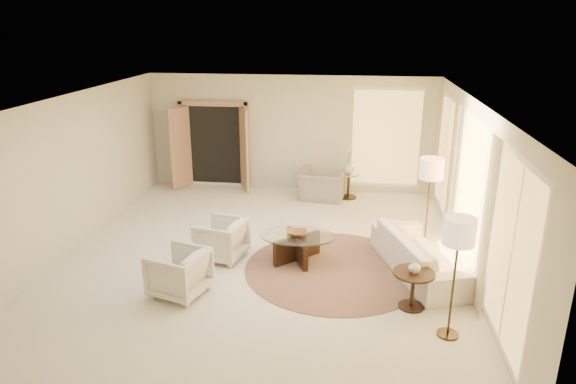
# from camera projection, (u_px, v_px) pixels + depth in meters

# --- Properties ---
(room) EXTENTS (7.04, 8.04, 2.83)m
(room) POSITION_uv_depth(u_px,v_px,m) (262.00, 182.00, 8.80)
(room) COLOR silver
(room) RESTS_ON ground
(windows_right) EXTENTS (0.10, 6.40, 2.40)m
(windows_right) POSITION_uv_depth(u_px,v_px,m) (468.00, 191.00, 8.48)
(windows_right) COLOR #FFC366
(windows_right) RESTS_ON room
(window_back_corner) EXTENTS (1.70, 0.10, 2.40)m
(window_back_corner) POSITION_uv_depth(u_px,v_px,m) (386.00, 138.00, 12.24)
(window_back_corner) COLOR #FFC366
(window_back_corner) RESTS_ON room
(curtains_right) EXTENTS (0.06, 5.20, 2.60)m
(curtains_right) POSITION_uv_depth(u_px,v_px,m) (455.00, 178.00, 9.35)
(curtains_right) COLOR tan
(curtains_right) RESTS_ON room
(french_doors) EXTENTS (1.95, 0.66, 2.16)m
(french_doors) POSITION_uv_depth(u_px,v_px,m) (214.00, 146.00, 12.72)
(french_doors) COLOR tan
(french_doors) RESTS_ON room
(area_rug) EXTENTS (3.96, 3.96, 0.01)m
(area_rug) POSITION_uv_depth(u_px,v_px,m) (334.00, 269.00, 8.75)
(area_rug) COLOR #432A20
(area_rug) RESTS_ON room
(sofa) EXTENTS (1.61, 2.47, 0.67)m
(sofa) POSITION_uv_depth(u_px,v_px,m) (421.00, 254.00, 8.55)
(sofa) COLOR silver
(sofa) RESTS_ON room
(armchair_left) EXTENTS (0.87, 0.91, 0.79)m
(armchair_left) POSITION_uv_depth(u_px,v_px,m) (221.00, 237.00, 9.05)
(armchair_left) COLOR silver
(armchair_left) RESTS_ON room
(armchair_right) EXTENTS (0.92, 0.95, 0.80)m
(armchair_right) POSITION_uv_depth(u_px,v_px,m) (179.00, 270.00, 7.85)
(armchair_right) COLOR silver
(armchair_right) RESTS_ON room
(accent_chair) EXTENTS (1.13, 0.80, 0.92)m
(accent_chair) POSITION_uv_depth(u_px,v_px,m) (322.00, 180.00, 12.04)
(accent_chair) COLOR gray
(accent_chair) RESTS_ON room
(coffee_table) EXTENTS (1.53, 1.53, 0.48)m
(coffee_table) POSITION_uv_depth(u_px,v_px,m) (297.00, 245.00, 8.99)
(coffee_table) COLOR black
(coffee_table) RESTS_ON room
(end_table) EXTENTS (0.61, 0.61, 0.58)m
(end_table) POSITION_uv_depth(u_px,v_px,m) (413.00, 283.00, 7.47)
(end_table) COLOR black
(end_table) RESTS_ON room
(side_table) EXTENTS (0.53, 0.53, 0.62)m
(side_table) POSITION_uv_depth(u_px,v_px,m) (349.00, 183.00, 12.14)
(side_table) COLOR black
(side_table) RESTS_ON room
(floor_lamp_near) EXTENTS (0.43, 0.43, 1.76)m
(floor_lamp_near) POSITION_uv_depth(u_px,v_px,m) (431.00, 173.00, 8.97)
(floor_lamp_near) COLOR black
(floor_lamp_near) RESTS_ON room
(floor_lamp_far) EXTENTS (0.41, 0.41, 1.70)m
(floor_lamp_far) POSITION_uv_depth(u_px,v_px,m) (459.00, 237.00, 6.46)
(floor_lamp_far) COLOR black
(floor_lamp_far) RESTS_ON room
(bowl) EXTENTS (0.36, 0.36, 0.08)m
(bowl) POSITION_uv_depth(u_px,v_px,m) (297.00, 233.00, 8.92)
(bowl) COLOR brown
(bowl) RESTS_ON coffee_table
(end_vase) EXTENTS (0.20, 0.20, 0.19)m
(end_vase) POSITION_uv_depth(u_px,v_px,m) (415.00, 267.00, 7.38)
(end_vase) COLOR silver
(end_vase) RESTS_ON end_table
(side_vase) EXTENTS (0.25, 0.25, 0.26)m
(side_vase) POSITION_uv_depth(u_px,v_px,m) (349.00, 168.00, 12.02)
(side_vase) COLOR silver
(side_vase) RESTS_ON side_table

